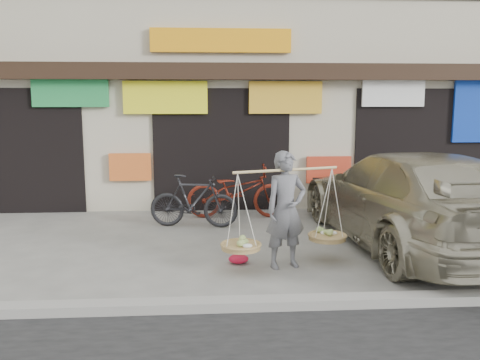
{
  "coord_description": "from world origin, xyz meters",
  "views": [
    {
      "loc": [
        -0.34,
        -7.7,
        2.46
      ],
      "look_at": [
        0.24,
        0.9,
        1.09
      ],
      "focal_mm": 38.0,
      "sensor_mm": 36.0,
      "label": 1
    }
  ],
  "objects": [
    {
      "name": "ground",
      "position": [
        0.0,
        0.0,
        0.0
      ],
      "size": [
        70.0,
        70.0,
        0.0
      ],
      "primitive_type": "plane",
      "color": "gray",
      "rests_on": "ground"
    },
    {
      "name": "shophouse_block",
      "position": [
        -0.0,
        6.42,
        3.45
      ],
      "size": [
        14.0,
        6.32,
        7.0
      ],
      "color": "#BFB69B",
      "rests_on": "ground"
    },
    {
      "name": "bike_1",
      "position": [
        -0.59,
        1.97,
        0.52
      ],
      "size": [
        1.78,
        0.76,
        1.03
      ],
      "primitive_type": "imported",
      "rotation": [
        0.0,
        0.0,
        1.41
      ],
      "color": "black",
      "rests_on": "ground"
    },
    {
      "name": "kerb",
      "position": [
        0.0,
        -2.0,
        0.06
      ],
      "size": [
        70.0,
        0.25,
        0.12
      ],
      "primitive_type": "cube",
      "color": "gray",
      "rests_on": "ground"
    },
    {
      "name": "bike_2",
      "position": [
        0.3,
        2.73,
        0.55
      ],
      "size": [
        2.13,
        0.79,
        1.11
      ],
      "primitive_type": "imported",
      "rotation": [
        0.0,
        0.0,
        1.54
      ],
      "color": "maroon",
      "rests_on": "ground"
    },
    {
      "name": "street_vendor",
      "position": [
        0.81,
        -0.51,
        0.8
      ],
      "size": [
        1.91,
        0.97,
        1.73
      ],
      "rotation": [
        0.0,
        0.0,
        0.29
      ],
      "color": "slate",
      "rests_on": "ground"
    },
    {
      "name": "suv",
      "position": [
        3.05,
        0.5,
        0.81
      ],
      "size": [
        2.75,
        5.74,
        1.61
      ],
      "rotation": [
        0.0,
        0.0,
        3.23
      ],
      "color": "#ABA48A",
      "rests_on": "ground"
    },
    {
      "name": "red_bag",
      "position": [
        0.13,
        -0.31,
        0.07
      ],
      "size": [
        0.31,
        0.25,
        0.14
      ],
      "primitive_type": "ellipsoid",
      "color": "#BA112D",
      "rests_on": "ground"
    }
  ]
}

